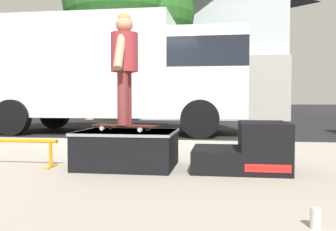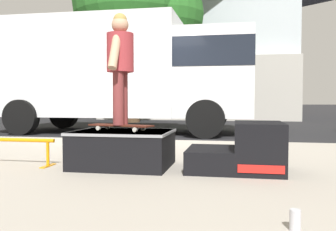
{
  "view_description": "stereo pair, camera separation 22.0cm",
  "coord_description": "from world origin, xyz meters",
  "px_view_note": "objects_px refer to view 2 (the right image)",
  "views": [
    {
      "loc": [
        1.87,
        -7.42,
        0.89
      ],
      "look_at": [
        1.1,
        -2.06,
        0.66
      ],
      "focal_mm": 38.93,
      "sensor_mm": 36.0,
      "label": 1
    },
    {
      "loc": [
        2.09,
        -7.38,
        0.89
      ],
      "look_at": [
        1.1,
        -2.06,
        0.66
      ],
      "focal_mm": 38.93,
      "sensor_mm": 36.0,
      "label": 2
    }
  ],
  "objects_px": {
    "skate_box": "(123,148)",
    "soda_can": "(295,220)",
    "grind_rail": "(5,145)",
    "street_tree_main": "(139,4)",
    "kicker_ramp": "(244,151)",
    "skateboard": "(121,126)",
    "box_truck": "(124,70)",
    "skater_kid": "(120,59)"
  },
  "relations": [
    {
      "from": "grind_rail",
      "to": "soda_can",
      "type": "relative_size",
      "value": 9.89
    },
    {
      "from": "skater_kid",
      "to": "skateboard",
      "type": "bearing_deg",
      "value": 0.0
    },
    {
      "from": "skateboard",
      "to": "street_tree_main",
      "type": "height_order",
      "value": "street_tree_main"
    },
    {
      "from": "skate_box",
      "to": "skateboard",
      "type": "relative_size",
      "value": 1.36
    },
    {
      "from": "skateboard",
      "to": "skate_box",
      "type": "bearing_deg",
      "value": -26.57
    },
    {
      "from": "grind_rail",
      "to": "skateboard",
      "type": "xyz_separation_m",
      "value": [
        1.37,
        0.16,
        0.24
      ]
    },
    {
      "from": "kicker_ramp",
      "to": "skateboard",
      "type": "bearing_deg",
      "value": 179.28
    },
    {
      "from": "skate_box",
      "to": "soda_can",
      "type": "distance_m",
      "value": 2.42
    },
    {
      "from": "grind_rail",
      "to": "skateboard",
      "type": "bearing_deg",
      "value": 6.55
    },
    {
      "from": "skate_box",
      "to": "box_truck",
      "type": "height_order",
      "value": "box_truck"
    },
    {
      "from": "grind_rail",
      "to": "soda_can",
      "type": "bearing_deg",
      "value": -28.53
    },
    {
      "from": "kicker_ramp",
      "to": "skater_kid",
      "type": "xyz_separation_m",
      "value": [
        -1.39,
        0.02,
        1.01
      ]
    },
    {
      "from": "kicker_ramp",
      "to": "soda_can",
      "type": "relative_size",
      "value": 8.08
    },
    {
      "from": "skater_kid",
      "to": "soda_can",
      "type": "xyz_separation_m",
      "value": [
        1.65,
        -1.8,
        -1.17
      ]
    },
    {
      "from": "kicker_ramp",
      "to": "soda_can",
      "type": "bearing_deg",
      "value": -81.69
    },
    {
      "from": "kicker_ramp",
      "to": "skate_box",
      "type": "bearing_deg",
      "value": 179.98
    },
    {
      "from": "skate_box",
      "to": "skateboard",
      "type": "xyz_separation_m",
      "value": [
        -0.03,
        0.02,
        0.25
      ]
    },
    {
      "from": "grind_rail",
      "to": "skateboard",
      "type": "height_order",
      "value": "skateboard"
    },
    {
      "from": "grind_rail",
      "to": "street_tree_main",
      "type": "relative_size",
      "value": 0.17
    },
    {
      "from": "grind_rail",
      "to": "street_tree_main",
      "type": "xyz_separation_m",
      "value": [
        -1.1,
        10.2,
        4.31
      ]
    },
    {
      "from": "skateboard",
      "to": "skater_kid",
      "type": "xyz_separation_m",
      "value": [
        0.0,
        0.0,
        0.76
      ]
    },
    {
      "from": "kicker_ramp",
      "to": "street_tree_main",
      "type": "height_order",
      "value": "street_tree_main"
    },
    {
      "from": "skate_box",
      "to": "skater_kid",
      "type": "distance_m",
      "value": 1.01
    },
    {
      "from": "kicker_ramp",
      "to": "skateboard",
      "type": "xyz_separation_m",
      "value": [
        -1.39,
        0.02,
        0.25
      ]
    },
    {
      "from": "grind_rail",
      "to": "kicker_ramp",
      "type": "bearing_deg",
      "value": 2.9
    },
    {
      "from": "skate_box",
      "to": "grind_rail",
      "type": "height_order",
      "value": "skate_box"
    },
    {
      "from": "soda_can",
      "to": "kicker_ramp",
      "type": "bearing_deg",
      "value": 98.31
    },
    {
      "from": "skateboard",
      "to": "street_tree_main",
      "type": "bearing_deg",
      "value": 103.84
    },
    {
      "from": "kicker_ramp",
      "to": "street_tree_main",
      "type": "bearing_deg",
      "value": 111.02
    },
    {
      "from": "street_tree_main",
      "to": "skate_box",
      "type": "bearing_deg",
      "value": -76.0
    },
    {
      "from": "soda_can",
      "to": "skate_box",
      "type": "bearing_deg",
      "value": 132.2
    },
    {
      "from": "box_truck",
      "to": "grind_rail",
      "type": "bearing_deg",
      "value": -86.67
    },
    {
      "from": "skate_box",
      "to": "street_tree_main",
      "type": "height_order",
      "value": "street_tree_main"
    },
    {
      "from": "skater_kid",
      "to": "box_truck",
      "type": "xyz_separation_m",
      "value": [
        -1.71,
        5.57,
        0.35
      ]
    },
    {
      "from": "skate_box",
      "to": "kicker_ramp",
      "type": "bearing_deg",
      "value": -0.02
    },
    {
      "from": "kicker_ramp",
      "to": "street_tree_main",
      "type": "distance_m",
      "value": 11.61
    },
    {
      "from": "skateboard",
      "to": "soda_can",
      "type": "bearing_deg",
      "value": -47.48
    },
    {
      "from": "skateboard",
      "to": "soda_can",
      "type": "xyz_separation_m",
      "value": [
        1.65,
        -1.8,
        -0.41
      ]
    },
    {
      "from": "kicker_ramp",
      "to": "skateboard",
      "type": "height_order",
      "value": "kicker_ramp"
    },
    {
      "from": "grind_rail",
      "to": "street_tree_main",
      "type": "bearing_deg",
      "value": 96.16
    },
    {
      "from": "skate_box",
      "to": "skateboard",
      "type": "bearing_deg",
      "value": 153.43
    },
    {
      "from": "skate_box",
      "to": "soda_can",
      "type": "xyz_separation_m",
      "value": [
        1.62,
        -1.79,
        -0.16
      ]
    }
  ]
}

